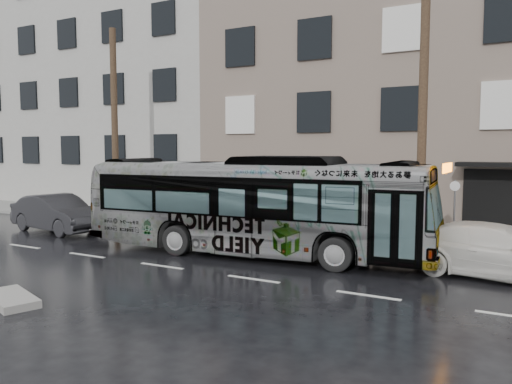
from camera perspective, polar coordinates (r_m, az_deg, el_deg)
ground at (r=17.60m, az=-5.50°, el=-6.77°), size 120.00×120.00×0.00m
sidewalk at (r=21.75m, az=1.80°, el=-4.30°), size 90.00×3.60×0.15m
building_taupe at (r=27.42m, az=18.98°, el=8.72°), size 20.00×12.00×11.00m
building_grey at (r=39.96m, az=-15.74°, el=11.13°), size 26.00×15.00×16.00m
utility_pole_front at (r=17.86m, az=18.50°, el=8.17°), size 0.30×0.30×9.00m
utility_pole_rear at (r=24.60m, az=-15.85°, el=7.28°), size 0.30×0.30×9.00m
sign_post at (r=17.80m, az=21.70°, el=-2.56°), size 0.06×0.06×2.40m
bus at (r=16.79m, az=-0.16°, el=-1.56°), size 12.12×3.68×3.33m
white_sedan at (r=15.41m, az=25.93°, el=-6.11°), size 5.36×2.71×1.49m
dark_sedan at (r=23.14m, az=-21.74°, el=-2.28°), size 5.05×2.35×1.60m
slush_pile at (r=13.15m, az=-26.20°, el=-10.90°), size 1.96×1.35×0.18m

